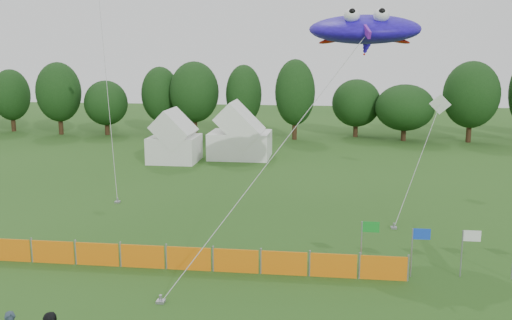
# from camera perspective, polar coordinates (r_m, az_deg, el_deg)

# --- Properties ---
(treeline) EXTENTS (104.57, 8.78, 8.36)m
(treeline) POSITION_cam_1_polar(r_m,az_deg,el_deg) (59.01, 6.50, 6.18)
(treeline) COLOR #382314
(treeline) RESTS_ON ground
(tent_left) EXTENTS (3.92, 3.92, 3.46)m
(tent_left) POSITION_cam_1_polar(r_m,az_deg,el_deg) (47.17, -8.16, 1.94)
(tent_left) COLOR white
(tent_left) RESTS_ON ground
(tent_right) EXTENTS (5.15, 4.12, 3.63)m
(tent_right) POSITION_cam_1_polar(r_m,az_deg,el_deg) (48.33, -1.60, 2.38)
(tent_right) COLOR white
(tent_right) RESTS_ON ground
(barrier_fence) EXTENTS (17.90, 0.06, 1.00)m
(barrier_fence) POSITION_cam_1_polar(r_m,az_deg,el_deg) (24.32, -6.76, -9.77)
(barrier_fence) COLOR orange
(barrier_fence) RESTS_ON ground
(flag_row) EXTENTS (10.73, 0.62, 2.22)m
(flag_row) POSITION_cam_1_polar(r_m,az_deg,el_deg) (24.90, 22.55, -7.77)
(flag_row) COLOR gray
(flag_row) RESTS_ON ground
(stingray_kite) EXTENTS (10.53, 18.55, 11.10)m
(stingray_kite) POSITION_cam_1_polar(r_m,az_deg,el_deg) (30.24, 10.83, 12.65)
(stingray_kite) COLOR #270FD5
(stingray_kite) RESTS_ON ground
(small_kite_white) EXTENTS (4.70, 10.68, 6.21)m
(small_kite_white) POSITION_cam_1_polar(r_m,az_deg,el_deg) (37.61, 17.11, 3.04)
(small_kite_white) COLOR white
(small_kite_white) RESTS_ON ground
(small_kite_dark) EXTENTS (5.07, 9.60, 15.18)m
(small_kite_dark) POSITION_cam_1_polar(r_m,az_deg,el_deg) (40.56, -14.99, 10.51)
(small_kite_dark) COLOR black
(small_kite_dark) RESTS_ON ground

